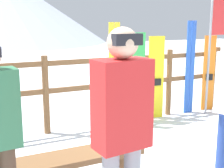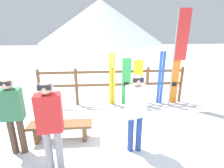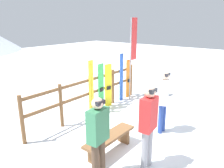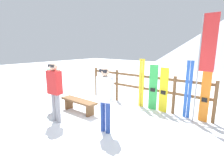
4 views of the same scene
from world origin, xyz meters
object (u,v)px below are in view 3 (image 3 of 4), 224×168
ski_pair_yellow (91,88)px  snowboard_green (101,87)px  person_white (163,97)px  ski_pair_blue (121,77)px  snowboard_yellow (108,86)px  snowboard_orange (129,79)px  person_red (148,121)px  rental_flag (132,48)px  bench (110,140)px  person_plaid_green (98,133)px

ski_pair_yellow → snowboard_green: 0.46m
person_white → ski_pair_blue: ski_pair_blue is taller
person_white → snowboard_yellow: size_ratio=1.12×
ski_pair_yellow → snowboard_orange: 2.05m
person_white → snowboard_yellow: 2.33m
person_red → snowboard_yellow: (2.06, 2.67, -0.27)m
rental_flag → ski_pair_yellow: bearing=174.0°
snowboard_orange → bench: bearing=-152.0°
person_plaid_green → ski_pair_blue: ski_pair_blue is taller
bench → snowboard_green: (1.76, 1.78, 0.45)m
person_white → snowboard_green: (0.17, 2.26, -0.21)m
person_red → person_white: bearing=15.1°
person_white → snowboard_orange: bearing=52.0°
ski_pair_blue → ski_pair_yellow: bearing=180.0°
rental_flag → snowboard_green: bearing=172.3°
ski_pair_blue → person_plaid_green: bearing=-149.7°
person_plaid_green → person_white: bearing=-2.9°
person_plaid_green → snowboard_orange: 4.66m
snowboard_yellow → person_plaid_green: bearing=-143.7°
bench → person_red: (0.07, -0.89, 0.68)m
person_white → ski_pair_blue: (1.30, 2.26, -0.11)m
snowboard_yellow → rental_flag: rental_flag is taller
rental_flag → person_plaid_green: bearing=-154.4°
snowboard_yellow → ski_pair_blue: bearing=0.3°
person_red → ski_pair_yellow: size_ratio=0.99×
bench → person_white: size_ratio=0.85×
person_red → person_plaid_green: 1.00m
bench → ski_pair_blue: ski_pair_blue is taller
snowboard_green → snowboard_yellow: (0.37, -0.00, -0.03)m
snowboard_yellow → snowboard_green: bearing=180.0°
snowboard_yellow → snowboard_orange: 1.22m
ski_pair_blue → snowboard_yellow: bearing=-179.7°
person_red → snowboard_yellow: 3.38m
ski_pair_blue → person_white: bearing=-119.9°
ski_pair_yellow → snowboard_yellow: 0.83m
ski_pair_blue → snowboard_orange: ski_pair_blue is taller
person_plaid_green → ski_pair_blue: bearing=30.3°
ski_pair_yellow → snowboard_yellow: ski_pair_yellow is taller
person_white → person_plaid_green: bearing=177.1°
person_white → person_red: bearing=-164.9°
bench → person_red: bearing=-85.6°
person_white → snowboard_green: person_white is taller
snowboard_yellow → rental_flag: (1.13, -0.20, 1.17)m
snowboard_yellow → ski_pair_blue: ski_pair_blue is taller
ski_pair_yellow → ski_pair_blue: size_ratio=0.99×
ski_pair_yellow → person_plaid_green: bearing=-134.2°
person_white → ski_pair_yellow: size_ratio=0.96×
person_red → bench: bearing=94.4°
bench → ski_pair_yellow: bearing=53.8°
person_white → ski_pair_yellow: bearing=97.1°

